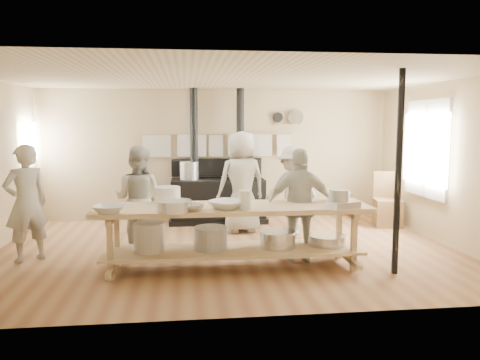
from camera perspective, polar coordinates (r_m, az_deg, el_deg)
The scene contains 24 objects.
ground at distance 7.23m, azimuth -1.55°, elevation -8.55°, with size 7.00×7.00×0.00m, color brown.
room_shell at distance 6.97m, azimuth -1.59°, elevation 4.42°, with size 7.00×7.00×7.00m.
window_right at distance 8.58m, azimuth 21.83°, elevation 3.57°, with size 0.09×1.50×1.65m.
left_opening at distance 9.38m, azimuth -24.30°, elevation 4.31°, with size 0.00×0.90×0.90m.
stove at distance 9.18m, azimuth -2.77°, elevation -1.90°, with size 1.90×0.75×2.60m.
towel_rail at distance 9.37m, azimuth -2.88°, elevation 4.58°, with size 3.00×0.04×0.47m.
back_wall_shelf at distance 9.60m, azimuth 5.92°, elevation 7.33°, with size 0.63×0.14×0.32m.
prep_table at distance 6.23m, azimuth -0.91°, elevation -6.14°, with size 3.60×0.90×0.85m.
support_post at distance 6.22m, azimuth 18.74°, elevation 0.76°, with size 0.08×0.08×2.60m, color black.
cook_far_left at distance 7.16m, azimuth -24.63°, elevation -2.59°, with size 0.60×0.39×1.65m, color #B3B19E.
cook_left at distance 7.21m, azimuth -12.27°, elevation -2.29°, with size 0.77×0.60×1.59m, color #B3B19E.
cook_center at distance 8.27m, azimuth 0.19°, elevation -0.24°, with size 0.88×0.57×1.80m, color #B3B19E.
cook_right at distance 6.57m, azimuth 7.40°, elevation -3.05°, with size 0.93×0.39×1.59m, color #B3B19E.
cook_by_window at distance 8.18m, azimuth 6.37°, elevation -1.27°, with size 0.99×0.57×1.54m, color #B3B19E.
chair at distance 9.26m, azimuth 17.52°, elevation -3.52°, with size 0.56×0.56×1.02m.
bowl_white_a at distance 5.87m, azimuth -15.62°, elevation -3.43°, with size 0.39×0.39×0.10m, color white.
bowl_steel_a at distance 5.80m, azimuth -5.87°, elevation -3.36°, with size 0.29×0.29×0.09m, color silver.
bowl_white_b at distance 5.93m, azimuth -1.56°, elevation -3.02°, with size 0.44×0.44×0.11m, color white.
bowl_steel_b at distance 6.80m, azimuth 11.99°, elevation -1.90°, with size 0.33×0.33×0.10m, color silver.
roasting_pan at distance 6.13m, azimuth 12.43°, elevation -2.96°, with size 0.39×0.26×0.09m, color #B2B2B7.
mixing_bowl_large at distance 5.80m, azimuth -8.06°, elevation -3.16°, with size 0.44×0.44×0.14m, color silver.
bucket_galv at distance 6.10m, azimuth 11.97°, elevation -2.26°, with size 0.26×0.26×0.24m, color gray.
deep_bowl_enamel at distance 6.45m, azimuth -8.84°, elevation -1.79°, with size 0.35×0.35×0.22m, color white.
pitcher at distance 5.85m, azimuth 0.59°, elevation -2.47°, with size 0.16×0.16×0.24m, color white.
Camera 1 is at (-0.61, -6.94, 1.93)m, focal length 35.00 mm.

